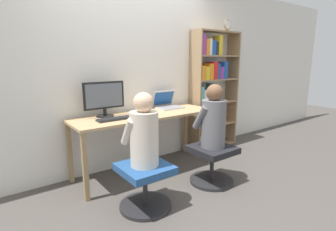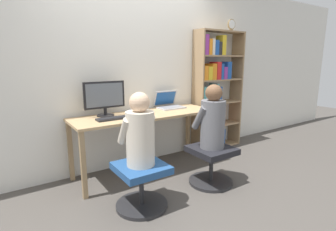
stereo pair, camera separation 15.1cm
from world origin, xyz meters
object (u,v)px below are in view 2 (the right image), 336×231
keyboard (114,118)px  desk_clock (231,25)px  office_chair_right (211,163)px  person_at_monitor (140,133)px  bookshelf (214,94)px  desktop_monitor (105,98)px  person_at_laptop (213,120)px  laptop (169,104)px  office_chair_left (141,183)px

keyboard → desk_clock: (2.08, 0.20, 1.20)m
office_chair_right → keyboard: bearing=143.4°
person_at_monitor → bookshelf: size_ratio=0.38×
desktop_monitor → person_at_laptop: 1.32m
person_at_laptop → bookshelf: size_ratio=0.39×
desktop_monitor → desk_clock: size_ratio=2.93×
person_at_laptop → desk_clock: size_ratio=4.21×
person_at_laptop → desk_clock: desk_clock is taller
laptop → keyboard: (-0.94, -0.25, -0.04)m
office_chair_left → bookshelf: 2.15m
laptop → person_at_monitor: bearing=-136.4°
keyboard → office_chair_right: 1.26m
person_at_monitor → laptop: bearing=43.6°
office_chair_left → bookshelf: (1.83, 0.92, 0.65)m
person_at_monitor → desk_clock: desk_clock is taller
office_chair_left → desk_clock: desk_clock is taller
laptop → keyboard: 0.97m
desktop_monitor → person_at_laptop: bearing=-44.1°
keyboard → office_chair_right: keyboard is taller
desktop_monitor → keyboard: 0.31m
keyboard → person_at_laptop: bearing=-36.3°
bookshelf → office_chair_right: bearing=-133.8°
desktop_monitor → keyboard: desktop_monitor is taller
keyboard → laptop: bearing=14.6°
office_chair_left → office_chair_right: bearing=-0.3°
desk_clock → person_at_monitor: bearing=-157.6°
desktop_monitor → office_chair_left: bearing=-90.1°
desktop_monitor → person_at_monitor: desktop_monitor is taller
desktop_monitor → person_at_monitor: (-0.00, -0.90, -0.22)m
desk_clock → laptop: bearing=177.5°
laptop → person_at_monitor: size_ratio=0.52×
desktop_monitor → office_chair_right: desktop_monitor is taller
person_at_monitor → desk_clock: 2.58m
laptop → office_chair_right: bearing=-91.6°
laptop → person_at_laptop: (-0.03, -0.92, -0.04)m
office_chair_right → desk_clock: size_ratio=2.98×
office_chair_left → person_at_monitor: (0.00, 0.01, 0.51)m
person_at_monitor → desk_clock: (2.10, 0.87, 1.22)m
desktop_monitor → person_at_laptop: (0.94, -0.91, -0.21)m
laptop → office_chair_left: bearing=-136.2°
person_at_laptop → bookshelf: 1.29m
desktop_monitor → keyboard: bearing=-85.5°
desk_clock → bookshelf: bearing=169.6°
keyboard → person_at_monitor: bearing=-91.7°
person_at_laptop → keyboard: bearing=143.7°
office_chair_right → person_at_laptop: (-0.00, 0.01, 0.52)m
person_at_monitor → bookshelf: 2.05m
person_at_laptop → bookshelf: bookshelf is taller
desktop_monitor → bookshelf: size_ratio=0.27×
person_at_monitor → desk_clock: size_ratio=4.08×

